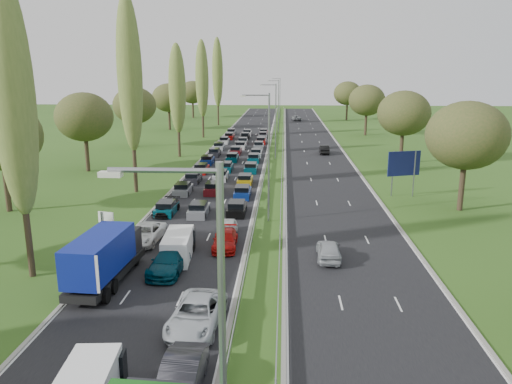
# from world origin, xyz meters

# --- Properties ---
(ground) EXTENTS (260.00, 260.00, 0.00)m
(ground) POSITION_xyz_m (4.50, 80.00, 0.00)
(ground) COLOR #2E5119
(ground) RESTS_ON ground
(near_carriageway) EXTENTS (10.50, 215.00, 0.04)m
(near_carriageway) POSITION_xyz_m (-2.25, 82.50, 0.00)
(near_carriageway) COLOR black
(near_carriageway) RESTS_ON ground
(far_carriageway) EXTENTS (10.50, 215.00, 0.04)m
(far_carriageway) POSITION_xyz_m (11.25, 82.50, 0.00)
(far_carriageway) COLOR black
(far_carriageway) RESTS_ON ground
(central_reservation) EXTENTS (2.36, 215.00, 0.32)m
(central_reservation) POSITION_xyz_m (4.50, 82.50, 0.55)
(central_reservation) COLOR gray
(central_reservation) RESTS_ON ground
(lamp_columns) EXTENTS (0.18, 140.18, 12.00)m
(lamp_columns) POSITION_xyz_m (4.50, 78.00, 6.00)
(lamp_columns) COLOR gray
(lamp_columns) RESTS_ON ground
(poplar_row) EXTENTS (2.80, 127.80, 22.44)m
(poplar_row) POSITION_xyz_m (-11.50, 68.17, 12.39)
(poplar_row) COLOR #2D2116
(poplar_row) RESTS_ON ground
(woodland_left) EXTENTS (8.00, 166.00, 11.10)m
(woodland_left) POSITION_xyz_m (-22.00, 62.63, 7.68)
(woodland_left) COLOR #2D2116
(woodland_left) RESTS_ON ground
(woodland_right) EXTENTS (8.00, 153.00, 11.10)m
(woodland_right) POSITION_xyz_m (24.00, 66.67, 7.68)
(woodland_right) COLOR #2D2116
(woodland_right) RESTS_ON ground
(traffic_queue_fill) EXTENTS (9.10, 68.51, 0.80)m
(traffic_queue_fill) POSITION_xyz_m (-2.25, 77.19, 0.44)
(traffic_queue_fill) COLOR #053F4C
(traffic_queue_fill) RESTS_ON ground
(near_car_2) EXTENTS (2.86, 5.55, 1.50)m
(near_car_2) POSITION_xyz_m (-5.55, 36.33, 0.77)
(near_car_2) COLOR white
(near_car_2) RESTS_ON near_carriageway
(near_car_3) EXTENTS (2.23, 4.69, 1.32)m
(near_car_3) POSITION_xyz_m (-5.78, 44.87, 0.68)
(near_car_3) COLOR black
(near_car_3) RESTS_ON near_carriageway
(near_car_7) EXTENTS (2.52, 5.51, 1.56)m
(near_car_7) POSITION_xyz_m (-2.16, 30.27, 0.80)
(near_car_7) COLOR #043646
(near_car_7) RESTS_ON near_carriageway
(near_car_8) EXTENTS (1.85, 4.45, 1.51)m
(near_car_8) POSITION_xyz_m (-2.37, 35.24, 0.77)
(near_car_8) COLOR #C2710C
(near_car_8) RESTS_ON near_carriageway
(near_car_9) EXTENTS (1.83, 4.91, 1.60)m
(near_car_9) POSITION_xyz_m (1.49, 16.65, 0.82)
(near_car_9) COLOR black
(near_car_9) RESTS_ON near_carriageway
(near_car_10) EXTENTS (3.02, 5.87, 1.59)m
(near_car_10) POSITION_xyz_m (1.16, 22.53, 0.81)
(near_car_10) COLOR silver
(near_car_10) RESTS_ON near_carriageway
(near_car_11) EXTENTS (2.06, 4.72, 1.35)m
(near_car_11) POSITION_xyz_m (1.25, 35.38, 0.70)
(near_car_11) COLOR #AB0D0A
(near_car_11) RESTS_ON near_carriageway
(near_car_12) EXTENTS (1.82, 4.06, 1.35)m
(near_car_12) POSITION_xyz_m (1.15, 38.41, 0.70)
(near_car_12) COLOR silver
(near_car_12) RESTS_ON near_carriageway
(far_car_0) EXTENTS (1.85, 4.39, 1.48)m
(far_car_0) POSITION_xyz_m (9.36, 33.37, 0.76)
(far_car_0) COLOR #A1A5AA
(far_car_0) RESTS_ON far_carriageway
(far_car_1) EXTENTS (1.59, 4.49, 1.47)m
(far_car_1) POSITION_xyz_m (12.83, 83.41, 0.76)
(far_car_1) COLOR black
(far_car_1) RESTS_ON far_carriageway
(far_car_2) EXTENTS (2.77, 5.58, 1.52)m
(far_car_2) POSITION_xyz_m (9.33, 142.85, 0.78)
(far_car_2) COLOR slate
(far_car_2) RESTS_ON far_carriageway
(blue_lorry) EXTENTS (2.39, 8.59, 3.63)m
(blue_lorry) POSITION_xyz_m (-5.90, 28.12, 1.89)
(blue_lorry) COLOR black
(blue_lorry) RESTS_ON near_carriageway
(white_van_rear) EXTENTS (1.92, 4.91, 1.97)m
(white_van_rear) POSITION_xyz_m (-2.02, 33.00, 1.01)
(white_van_rear) COLOR white
(white_van_rear) RESTS_ON near_carriageway
(info_sign) EXTENTS (1.47, 0.49, 2.10)m
(info_sign) POSITION_xyz_m (-9.40, 38.03, 1.37)
(info_sign) COLOR gray
(info_sign) RESTS_ON ground
(direction_sign) EXTENTS (3.83, 1.33, 5.20)m
(direction_sign) POSITION_xyz_m (19.40, 53.56, 3.57)
(direction_sign) COLOR gray
(direction_sign) RESTS_ON ground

